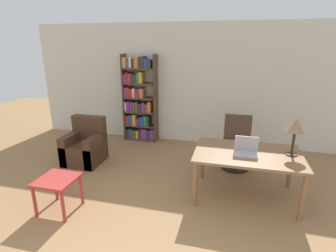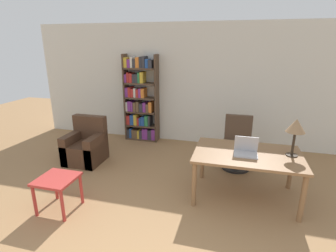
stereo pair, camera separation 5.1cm
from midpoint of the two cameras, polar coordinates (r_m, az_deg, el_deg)
name	(u,v)px [view 1 (the left image)]	position (r m, az deg, el deg)	size (l,w,h in m)	color
wall_back	(199,85)	(6.01, 6.54, 8.80)	(8.00, 0.06, 2.70)	silver
desk	(247,158)	(4.06, 16.51, -6.67)	(1.53, 0.99, 0.72)	olive
laptop	(246,150)	(3.96, 16.25, -5.05)	(0.33, 0.26, 0.26)	#B2B2B7
table_lamp	(296,127)	(4.03, 25.72, -0.10)	(0.26, 0.26, 0.54)	#2D2319
office_chair	(236,144)	(5.08, 14.40, -3.85)	(0.52, 0.52, 0.98)	black
side_table_blue	(57,184)	(3.99, -23.28, -11.57)	(0.50, 0.50, 0.50)	#B2332D
armchair	(85,148)	(5.42, -17.88, -4.52)	(0.68, 0.68, 0.88)	#472D1E
bookshelf	(139,102)	(6.24, -6.59, 5.23)	(0.80, 0.28, 2.03)	#4C3828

